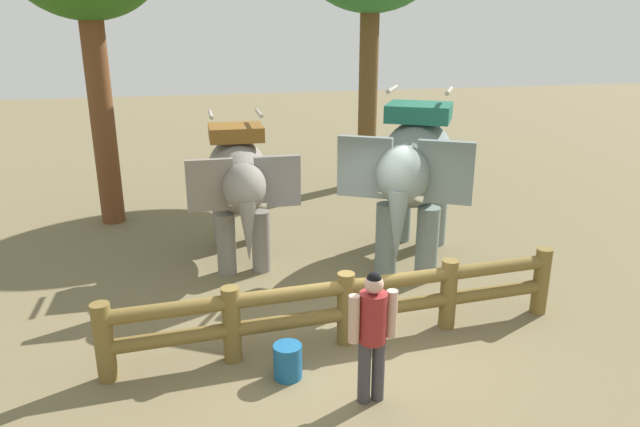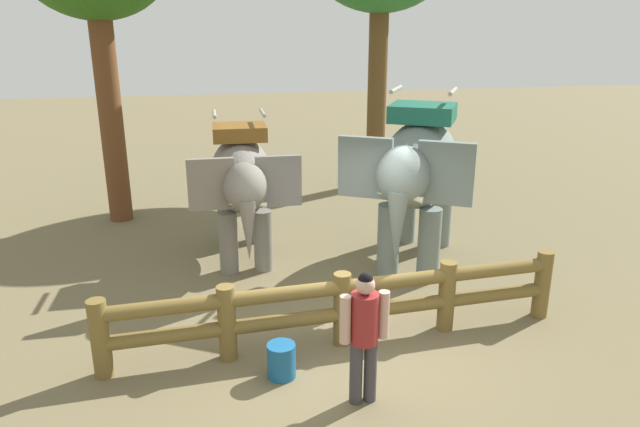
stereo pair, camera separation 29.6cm
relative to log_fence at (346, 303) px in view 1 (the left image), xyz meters
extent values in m
plane|color=brown|center=(0.00, -0.05, -0.60)|extent=(60.00, 60.00, 0.00)
cylinder|color=brown|center=(-3.13, -0.19, -0.08)|extent=(0.24, 0.24, 1.05)
cylinder|color=brown|center=(-1.57, -0.10, -0.08)|extent=(0.24, 0.24, 1.05)
cylinder|color=brown|center=(0.00, 0.00, -0.08)|extent=(0.24, 0.24, 1.05)
cylinder|color=brown|center=(1.57, 0.10, -0.08)|extent=(0.24, 0.24, 1.05)
cylinder|color=brown|center=(3.13, 0.19, -0.08)|extent=(0.24, 0.24, 1.05)
cylinder|color=brown|center=(0.00, 0.00, -0.15)|extent=(6.28, 0.59, 0.20)
cylinder|color=brown|center=(0.00, 0.00, 0.25)|extent=(6.28, 0.59, 0.20)
cylinder|color=slate|center=(-0.80, 2.76, -0.05)|extent=(0.33, 0.33, 1.11)
cylinder|color=slate|center=(-1.41, 2.77, -0.05)|extent=(0.33, 0.33, 1.11)
cylinder|color=slate|center=(-0.78, 4.27, -0.05)|extent=(0.33, 0.33, 1.11)
cylinder|color=slate|center=(-1.39, 4.28, -0.05)|extent=(0.33, 0.33, 1.11)
ellipsoid|color=slate|center=(-1.09, 3.52, 1.00)|extent=(1.15, 2.52, 1.30)
ellipsoid|color=slate|center=(-1.11, 2.04, 1.16)|extent=(0.72, 0.85, 0.79)
cube|color=slate|center=(-0.57, 2.13, 1.21)|extent=(0.74, 0.12, 0.84)
cube|color=gray|center=(-1.65, 2.15, 1.21)|extent=(0.74, 0.12, 0.84)
cone|color=slate|center=(-1.12, 1.75, 0.52)|extent=(0.30, 0.30, 1.02)
cone|color=beige|center=(-0.97, 1.83, 0.93)|extent=(0.34, 0.10, 0.14)
cone|color=beige|center=(-1.26, 1.83, 0.93)|extent=(0.34, 0.10, 0.14)
cube|color=brown|center=(-1.09, 3.52, 1.78)|extent=(0.96, 0.85, 0.26)
cylinder|color=#A59E8C|center=(-0.67, 3.51, 2.11)|extent=(0.08, 0.75, 0.06)
cylinder|color=#A59E8C|center=(-1.52, 3.53, 2.11)|extent=(0.08, 0.75, 0.06)
cylinder|color=slate|center=(1.95, 1.80, 0.04)|extent=(0.39, 0.39, 1.29)
cylinder|color=slate|center=(1.33, 2.15, 0.04)|extent=(0.39, 0.39, 1.29)
cylinder|color=slate|center=(2.80, 3.32, 0.04)|extent=(0.39, 0.39, 1.29)
cylinder|color=slate|center=(2.18, 3.66, 0.04)|extent=(0.39, 0.39, 1.29)
ellipsoid|color=slate|center=(2.06, 2.73, 1.25)|extent=(2.54, 3.16, 1.50)
ellipsoid|color=slate|center=(1.23, 1.24, 1.44)|extent=(1.19, 1.24, 0.92)
cube|color=slate|center=(1.83, 1.04, 1.49)|extent=(0.81, 0.53, 0.97)
cube|color=slate|center=(0.74, 1.65, 1.49)|extent=(0.81, 0.53, 0.97)
cone|color=slate|center=(1.06, 0.94, 0.70)|extent=(0.34, 0.34, 1.18)
cone|color=beige|center=(1.26, 0.94, 1.17)|extent=(0.39, 0.28, 0.16)
cone|color=beige|center=(0.96, 1.11, 1.17)|extent=(0.39, 0.28, 0.16)
cube|color=#1A5E49|center=(2.06, 2.73, 2.15)|extent=(1.43, 1.38, 0.30)
cylinder|color=#A59E8C|center=(2.49, 2.49, 2.53)|extent=(0.49, 0.79, 0.08)
cylinder|color=#A59E8C|center=(1.64, 2.97, 2.53)|extent=(0.49, 0.79, 0.08)
cylinder|color=#3A363B|center=(0.03, -1.33, -0.21)|extent=(0.15, 0.15, 0.79)
cylinder|color=#3A363B|center=(-0.15, -1.34, -0.21)|extent=(0.15, 0.15, 0.79)
cylinder|color=maroon|center=(-0.06, -1.33, 0.49)|extent=(0.34, 0.34, 0.61)
cylinder|color=tan|center=(0.17, -1.32, 0.50)|extent=(0.13, 0.13, 0.57)
cylinder|color=tan|center=(-0.29, -1.35, 0.50)|extent=(0.13, 0.13, 0.57)
sphere|color=tan|center=(-0.06, -1.33, 0.90)|extent=(0.22, 0.22, 0.22)
sphere|color=black|center=(-0.06, -1.33, 0.96)|extent=(0.17, 0.17, 0.17)
cylinder|color=brown|center=(2.80, 8.04, 1.91)|extent=(0.50, 0.50, 5.02)
cylinder|color=brown|center=(-3.67, 6.24, 1.77)|extent=(0.50, 0.50, 4.74)
cylinder|color=#19598C|center=(-0.93, -0.65, -0.38)|extent=(0.36, 0.36, 0.45)
camera|label=1|loc=(-1.99, -6.99, 3.68)|focal=33.03mm
camera|label=2|loc=(-1.70, -7.05, 3.68)|focal=33.03mm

